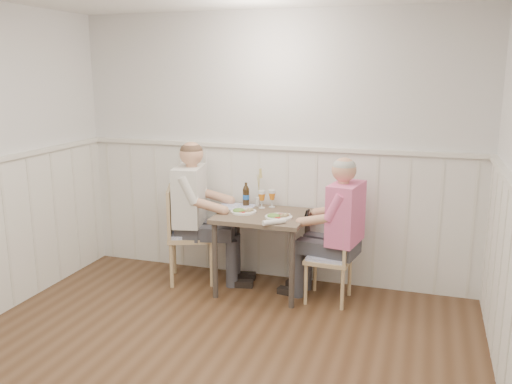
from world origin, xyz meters
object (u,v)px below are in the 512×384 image
at_px(dining_table, 263,225).
at_px(chair_right, 335,254).
at_px(beer_bottle, 246,195).
at_px(grass_vase, 258,188).
at_px(man_in_pink, 340,241).
at_px(diner_cream, 195,223).
at_px(chair_left, 185,230).

xyz_separation_m(dining_table, chair_right, (0.69, -0.04, -0.20)).
xyz_separation_m(dining_table, beer_bottle, (-0.24, 0.24, 0.21)).
relative_size(dining_table, grass_vase, 2.08).
xyz_separation_m(man_in_pink, grass_vase, (-0.86, 0.28, 0.37)).
height_order(diner_cream, beer_bottle, diner_cream).
xyz_separation_m(chair_right, diner_cream, (-1.38, 0.06, 0.15)).
relative_size(man_in_pink, grass_vase, 3.39).
relative_size(chair_right, grass_vase, 2.06).
bearing_deg(man_in_pink, dining_table, 179.18).
xyz_separation_m(dining_table, man_in_pink, (0.73, -0.01, -0.08)).
height_order(dining_table, beer_bottle, beer_bottle).
bearing_deg(beer_bottle, diner_cream, -153.76).
bearing_deg(man_in_pink, chair_left, 179.03).
bearing_deg(man_in_pink, beer_bottle, 165.43).
distance_m(chair_right, diner_cream, 1.39).
bearing_deg(man_in_pink, diner_cream, 178.85).
bearing_deg(beer_bottle, dining_table, -44.74).
bearing_deg(chair_left, grass_vase, 21.21).
bearing_deg(dining_table, chair_right, -3.40).
distance_m(chair_right, man_in_pink, 0.13).
bearing_deg(beer_bottle, chair_left, -157.66).
distance_m(dining_table, man_in_pink, 0.73).
relative_size(dining_table, beer_bottle, 3.54).
xyz_separation_m(dining_table, grass_vase, (-0.13, 0.27, 0.29)).
height_order(man_in_pink, beer_bottle, man_in_pink).
bearing_deg(grass_vase, beer_bottle, -164.72).
distance_m(man_in_pink, grass_vase, 0.98).
relative_size(chair_right, chair_left, 0.86).
relative_size(chair_left, beer_bottle, 4.08).
relative_size(chair_left, man_in_pink, 0.71).
bearing_deg(chair_right, chair_left, 177.83).
bearing_deg(diner_cream, beer_bottle, 26.24).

